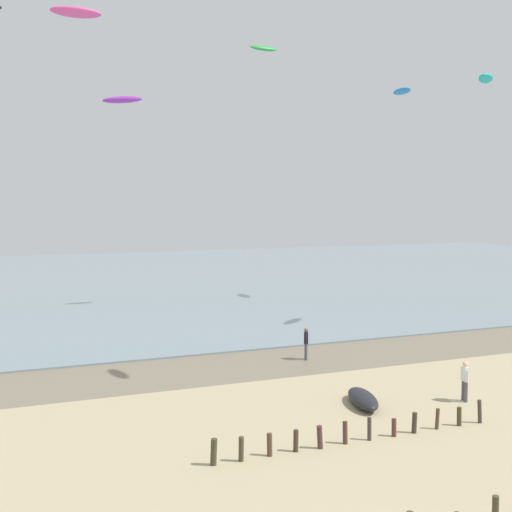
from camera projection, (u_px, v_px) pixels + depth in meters
name	position (u px, v px, depth m)	size (l,w,h in m)	color
wet_sand_strip	(157.00, 374.00, 32.25)	(120.00, 5.84, 0.01)	#7A6D59
sea	(70.00, 283.00, 67.30)	(160.00, 70.00, 0.10)	gray
groyne_mid	(345.00, 433.00, 23.05)	(10.93, 0.32, 0.90)	#3D3B26
person_left_flank	(306.00, 343.00, 35.16)	(0.36, 0.52, 1.71)	#4C4C56
person_right_flank	(465.00, 380.00, 27.89)	(0.29, 0.56, 1.71)	#4C4C56
grounded_kite	(363.00, 399.00, 27.35)	(2.86, 1.03, 0.57)	black
kite_aloft_1	(402.00, 91.00, 54.30)	(2.59, 0.83, 0.41)	#2384D1
kite_aloft_4	(486.00, 78.00, 42.49)	(2.67, 0.85, 0.43)	#19B2B7
kite_aloft_7	(122.00, 100.00, 46.82)	(3.09, 0.99, 0.49)	purple
kite_aloft_8	(264.00, 48.00, 49.68)	(2.26, 0.72, 0.36)	green
kite_aloft_10	(76.00, 12.00, 41.88)	(3.21, 1.03, 0.51)	#E54C99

